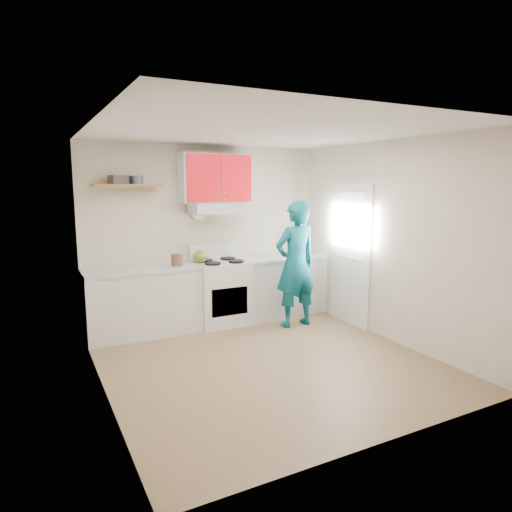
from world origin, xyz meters
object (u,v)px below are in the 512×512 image
stove (221,293)px  tin (136,180)px  person (296,264)px  kettle (200,257)px  crock (177,261)px

stove → tin: 1.99m
stove → person: bearing=-33.1°
stove → tin: size_ratio=5.17×
tin → person: (2.04, -0.75, -1.19)m
stove → kettle: bearing=165.1°
tin → crock: size_ratio=0.96×
stove → person: person is taller
person → kettle: bearing=-31.9°
stove → crock: (-0.66, -0.03, 0.53)m
crock → person: size_ratio=0.10×
person → tin: bearing=-22.7°
tin → crock: bearing=-21.9°
tin → crock: 1.21m
tin → person: tin is taller
kettle → crock: 0.40m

